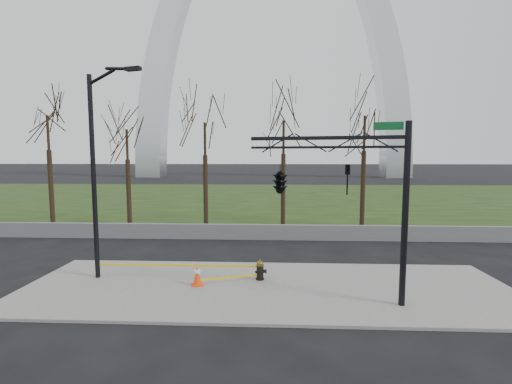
{
  "coord_description": "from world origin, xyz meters",
  "views": [
    {
      "loc": [
        0.19,
        -12.81,
        4.87
      ],
      "look_at": [
        -0.49,
        2.0,
        3.43
      ],
      "focal_mm": 24.99,
      "sensor_mm": 36.0,
      "label": 1
    }
  ],
  "objects_px": {
    "fire_hydrant": "(260,270)",
    "traffic_signal_mast": "(303,179)",
    "traffic_cone": "(197,275)",
    "street_light": "(98,162)"
  },
  "relations": [
    {
      "from": "traffic_cone",
      "to": "traffic_signal_mast",
      "type": "xyz_separation_m",
      "value": [
        3.8,
        -0.91,
        3.67
      ]
    },
    {
      "from": "traffic_cone",
      "to": "street_light",
      "type": "distance_m",
      "value": 5.81
    },
    {
      "from": "traffic_cone",
      "to": "street_light",
      "type": "relative_size",
      "value": 0.09
    },
    {
      "from": "fire_hydrant",
      "to": "street_light",
      "type": "height_order",
      "value": "street_light"
    },
    {
      "from": "traffic_cone",
      "to": "traffic_signal_mast",
      "type": "bearing_deg",
      "value": -13.39
    },
    {
      "from": "traffic_signal_mast",
      "to": "fire_hydrant",
      "type": "bearing_deg",
      "value": 141.48
    },
    {
      "from": "street_light",
      "to": "fire_hydrant",
      "type": "bearing_deg",
      "value": 16.92
    },
    {
      "from": "fire_hydrant",
      "to": "traffic_signal_mast",
      "type": "distance_m",
      "value": 4.29
    },
    {
      "from": "fire_hydrant",
      "to": "traffic_signal_mast",
      "type": "height_order",
      "value": "traffic_signal_mast"
    },
    {
      "from": "street_light",
      "to": "traffic_signal_mast",
      "type": "bearing_deg",
      "value": 4.73
    }
  ]
}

